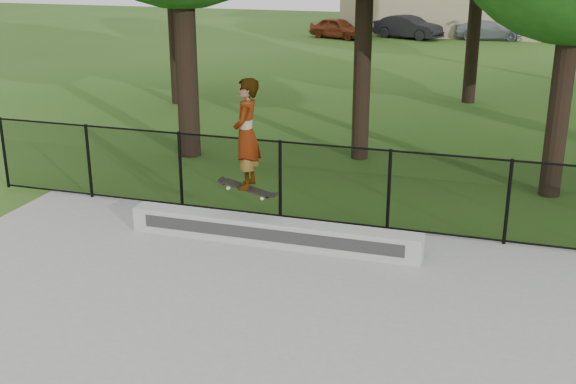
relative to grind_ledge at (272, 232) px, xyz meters
The scene contains 6 objects.
grind_ledge is the anchor object (origin of this frame).
car_a 29.37m from the grind_ledge, 101.69° to the left, with size 1.32×3.27×1.12m, color maroon.
car_b 29.90m from the grind_ledge, 94.33° to the left, with size 1.32×3.44×1.25m, color black.
car_c 30.72m from the grind_ledge, 86.27° to the left, with size 1.50×3.40×1.07m, color gray.
skater_airborne 1.70m from the grind_ledge, behind, with size 0.83×0.72×2.01m.
chainlink_fence 2.19m from the grind_ledge, 34.50° to the left, with size 16.06×0.06×1.50m.
Camera 1 is at (1.93, -5.99, 4.86)m, focal length 45.00 mm.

